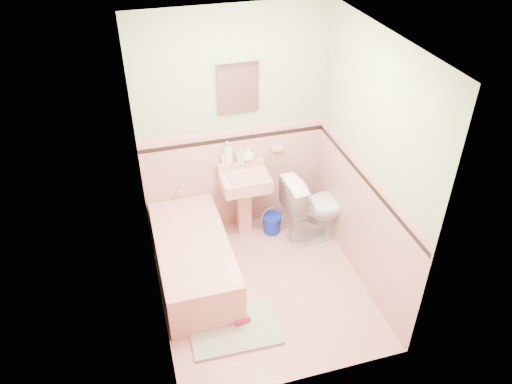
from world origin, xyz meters
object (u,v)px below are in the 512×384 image
object	(u,v)px
bathtub	(194,260)
shoe	(242,320)
medicine_cabinet	(238,87)
soap_bottle_right	(248,154)
toilet	(318,207)
sink	(245,205)
soap_bottle_mid	(241,155)
soap_bottle_left	(228,153)
bucket	(272,223)

from	to	relation	value
bathtub	shoe	distance (m)	0.82
medicine_cabinet	bathtub	bearing A→B (deg)	-132.58
soap_bottle_right	toilet	bearing A→B (deg)	-32.63
shoe	soap_bottle_right	bearing A→B (deg)	61.29
soap_bottle_right	shoe	xyz separation A→B (m)	(-0.47, -1.45, -0.88)
sink	soap_bottle_mid	distance (m)	0.57
bathtub	shoe	world-z (taller)	bathtub
toilet	soap_bottle_left	bearing A→B (deg)	61.12
soap_bottle_mid	soap_bottle_left	bearing A→B (deg)	180.00
soap_bottle_mid	bucket	bearing A→B (deg)	-37.50
soap_bottle_left	toilet	world-z (taller)	soap_bottle_left
sink	medicine_cabinet	bearing A→B (deg)	90.00
soap_bottle_left	sink	bearing A→B (deg)	-53.24
soap_bottle_left	shoe	world-z (taller)	soap_bottle_left
soap_bottle_mid	soap_bottle_right	size ratio (longest dim) A/B	1.04
bathtub	toilet	xyz separation A→B (m)	(1.45, 0.28, 0.18)
sink	medicine_cabinet	distance (m)	1.32
bathtub	medicine_cabinet	xyz separation A→B (m)	(0.68, 0.74, 1.47)
soap_bottle_right	bucket	size ratio (longest dim) A/B	0.75
soap_bottle_mid	soap_bottle_right	world-z (taller)	soap_bottle_mid
bathtub	soap_bottle_right	distance (m)	1.27
bucket	bathtub	bearing A→B (deg)	-153.76
bathtub	toilet	world-z (taller)	toilet
sink	soap_bottle_mid	xyz separation A→B (m)	(0.01, 0.18, 0.54)
bathtub	sink	xyz separation A→B (m)	(0.68, 0.53, 0.17)
bucket	shoe	distance (m)	1.40
soap_bottle_left	shoe	bearing A→B (deg)	-99.43
soap_bottle_right	bucket	xyz separation A→B (m)	(0.21, -0.23, -0.83)
medicine_cabinet	shoe	world-z (taller)	medicine_cabinet
soap_bottle_left	shoe	size ratio (longest dim) A/B	1.88
medicine_cabinet	shoe	distance (m)	2.24
soap_bottle_right	toilet	size ratio (longest dim) A/B	0.21
bathtub	medicine_cabinet	size ratio (longest dim) A/B	3.32
bathtub	bucket	world-z (taller)	bathtub
medicine_cabinet	toilet	distance (m)	1.58
bathtub	toilet	size ratio (longest dim) A/B	1.87
soap_bottle_right	shoe	world-z (taller)	soap_bottle_right
soap_bottle_left	medicine_cabinet	bearing A→B (deg)	12.58
soap_bottle_left	shoe	distance (m)	1.74
soap_bottle_right	shoe	distance (m)	1.76
soap_bottle_mid	shoe	world-z (taller)	soap_bottle_mid
bathtub	soap_bottle_mid	distance (m)	1.22
medicine_cabinet	bucket	world-z (taller)	medicine_cabinet
sink	soap_bottle_mid	world-z (taller)	soap_bottle_mid
medicine_cabinet	soap_bottle_left	xyz separation A→B (m)	(-0.13, -0.03, -0.71)
soap_bottle_left	soap_bottle_right	bearing A→B (deg)	0.00
toilet	bathtub	bearing A→B (deg)	97.60
toilet	shoe	size ratio (longest dim) A/B	5.66
soap_bottle_left	bucket	size ratio (longest dim) A/B	1.17
sink	bucket	distance (m)	0.42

